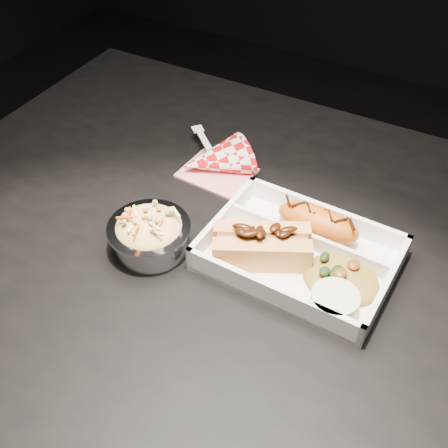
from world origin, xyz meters
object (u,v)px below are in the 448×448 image
at_px(napkin_fork, 215,160).
at_px(dining_table, 279,300).
at_px(food_tray, 300,256).
at_px(fried_pastry, 318,222).
at_px(hotdog, 262,244).
at_px(foil_coleslaw_cup, 149,232).

bearing_deg(napkin_fork, dining_table, 5.99).
height_order(food_tray, napkin_fork, napkin_fork).
height_order(fried_pastry, napkin_fork, napkin_fork).
bearing_deg(hotdog, foil_coleslaw_cup, 172.96).
xyz_separation_m(food_tray, fried_pastry, (0.00, 0.06, 0.02)).
height_order(hotdog, foil_coleslaw_cup, foil_coleslaw_cup).
height_order(dining_table, fried_pastry, fried_pastry).
xyz_separation_m(fried_pastry, foil_coleslaw_cup, (-0.19, -0.13, 0.00)).
relative_size(hotdog, napkin_fork, 0.93).
height_order(dining_table, napkin_fork, napkin_fork).
bearing_deg(food_tray, napkin_fork, 150.73).
distance_m(dining_table, napkin_fork, 0.25).
xyz_separation_m(foil_coleslaw_cup, napkin_fork, (-0.01, 0.20, -0.01)).
relative_size(dining_table, food_tray, 4.67).
relative_size(dining_table, hotdog, 8.39).
height_order(food_tray, hotdog, hotdog).
relative_size(fried_pastry, hotdog, 0.85).
xyz_separation_m(food_tray, hotdog, (-0.05, -0.02, 0.02)).
bearing_deg(hotdog, fried_pastry, 32.17).
bearing_deg(foil_coleslaw_cup, dining_table, 22.69).
bearing_deg(foil_coleslaw_cup, napkin_fork, 93.24).
distance_m(dining_table, foil_coleslaw_cup, 0.22).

